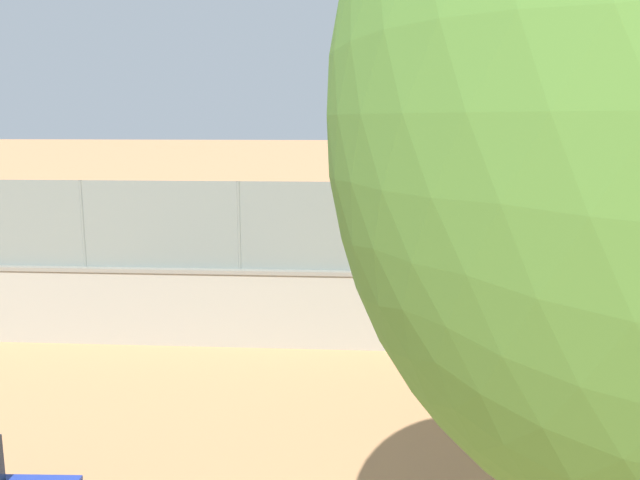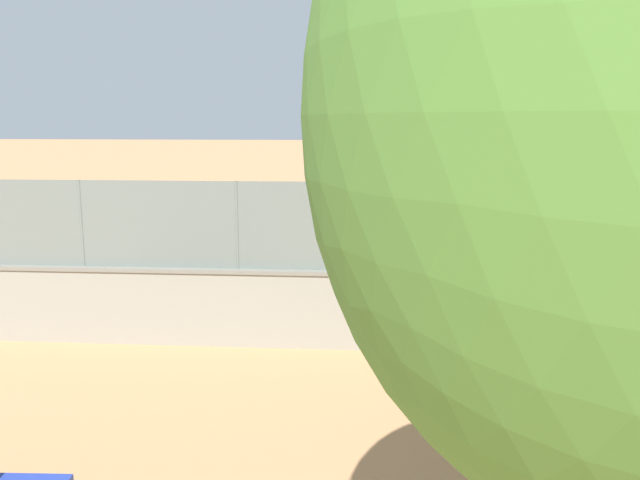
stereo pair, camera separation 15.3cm
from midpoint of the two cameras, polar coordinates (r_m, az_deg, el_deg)
ground_plane at (r=24.68m, az=-6.33°, el=-0.10°), size 260.00×260.00×0.00m
perimeter_wall at (r=13.20m, az=-7.34°, el=-5.90°), size 32.40×0.96×1.60m
fence_panel_on_wall at (r=12.83m, az=-7.51°, el=1.28°), size 31.82×0.64×1.76m
player_at_service_line at (r=20.83m, az=6.58°, el=0.52°), size 0.72×1.18×1.58m
player_crossing_court at (r=23.16m, az=-2.15°, el=1.42°), size 1.01×0.89×1.47m
sports_ball at (r=18.85m, az=10.85°, el=1.35°), size 0.19×0.19×0.19m
spare_ball_by_wall at (r=14.22m, az=0.46°, el=-7.70°), size 0.14×0.14×0.14m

